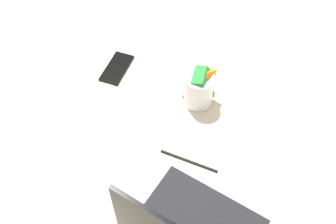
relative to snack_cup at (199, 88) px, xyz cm
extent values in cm
cube|color=beige|center=(-9.12, 4.59, -15.05)|extent=(180.00, 140.00, 18.00)
cube|color=black|center=(-2.34, 39.42, -3.85)|extent=(33.58, 28.60, 0.40)
cylinder|color=silver|center=(0.16, 0.11, -0.55)|extent=(9.00, 9.00, 11.00)
cube|color=red|center=(1.60, -0.02, -2.98)|extent=(6.97, 6.12, 4.88)
cube|color=#268C33|center=(-0.97, -0.38, -1.24)|extent=(7.78, 7.66, 4.25)
cube|color=blue|center=(-0.12, 0.82, 0.50)|extent=(6.16, 4.43, 5.38)
cube|color=blue|center=(-0.84, 0.39, 2.25)|extent=(6.04, 4.79, 4.77)
cube|color=orange|center=(-1.40, -1.53, 3.99)|extent=(6.88, 8.05, 6.99)
cube|color=#268C33|center=(0.06, 0.33, 5.73)|extent=(5.53, 7.21, 5.36)
cube|color=black|center=(27.65, -11.76, -5.65)|extent=(10.29, 15.31, 0.80)
cube|color=black|center=(1.89, 22.16, -5.75)|extent=(16.29, 6.05, 0.60)
camera|label=1|loc=(3.06, 79.48, 90.59)|focal=42.55mm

